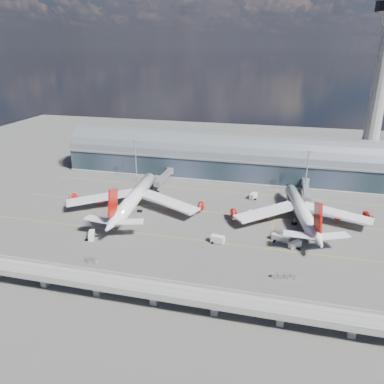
% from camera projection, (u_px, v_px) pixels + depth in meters
% --- Properties ---
extents(ground, '(500.00, 500.00, 0.00)m').
position_uv_depth(ground, '(194.00, 229.00, 171.06)').
color(ground, '#474744').
rests_on(ground, ground).
extents(taxi_lines, '(200.00, 80.12, 0.01)m').
position_uv_depth(taxi_lines, '(204.00, 210.00, 191.02)').
color(taxi_lines, gold).
rests_on(taxi_lines, ground).
extents(terminal, '(200.00, 30.00, 28.00)m').
position_uv_depth(terminal, '(223.00, 158.00, 237.34)').
color(terminal, '#1E2B32').
rests_on(terminal, ground).
extents(control_tower, '(19.00, 19.00, 103.00)m').
position_uv_depth(control_tower, '(378.00, 97.00, 207.93)').
color(control_tower, gray).
rests_on(control_tower, ground).
extents(guideway, '(220.00, 8.50, 7.20)m').
position_uv_depth(guideway, '(153.00, 290.00, 119.46)').
color(guideway, gray).
rests_on(guideway, ground).
extents(floodlight_mast_left, '(3.00, 0.70, 25.70)m').
position_uv_depth(floodlight_mast_left, '(136.00, 160.00, 227.04)').
color(floodlight_mast_left, gray).
rests_on(floodlight_mast_left, ground).
extents(floodlight_mast_right, '(3.00, 0.70, 25.70)m').
position_uv_depth(floodlight_mast_right, '(307.00, 172.00, 204.44)').
color(floodlight_mast_right, gray).
rests_on(floodlight_mast_right, ground).
extents(airliner_left, '(71.40, 75.04, 22.85)m').
position_uv_depth(airliner_left, '(134.00, 198.00, 188.11)').
color(airliner_left, white).
rests_on(airliner_left, ground).
extents(airliner_right, '(66.01, 69.08, 22.02)m').
position_uv_depth(airliner_right, '(301.00, 212.00, 174.93)').
color(airliner_right, white).
rests_on(airliner_right, ground).
extents(jet_bridge_left, '(4.40, 28.00, 7.25)m').
position_uv_depth(jet_bridge_left, '(165.00, 176.00, 224.18)').
color(jet_bridge_left, gray).
rests_on(jet_bridge_left, ground).
extents(jet_bridge_right, '(4.40, 32.00, 7.25)m').
position_uv_depth(jet_bridge_right, '(306.00, 189.00, 203.99)').
color(jet_bridge_right, gray).
rests_on(jet_bridge_right, ground).
extents(service_truck_0, '(4.88, 7.31, 2.89)m').
position_uv_depth(service_truck_0, '(92.00, 236.00, 161.79)').
color(service_truck_0, silver).
rests_on(service_truck_0, ground).
extents(service_truck_1, '(6.05, 3.52, 3.32)m').
position_uv_depth(service_truck_1, '(218.00, 239.00, 158.29)').
color(service_truck_1, silver).
rests_on(service_truck_1, ground).
extents(service_truck_2, '(8.13, 4.72, 2.84)m').
position_uv_depth(service_truck_2, '(281.00, 238.00, 159.62)').
color(service_truck_2, silver).
rests_on(service_truck_2, ground).
extents(service_truck_3, '(5.49, 5.58, 2.74)m').
position_uv_depth(service_truck_3, '(295.00, 245.00, 154.76)').
color(service_truck_3, silver).
rests_on(service_truck_3, ground).
extents(service_truck_4, '(4.19, 5.87, 3.10)m').
position_uv_depth(service_truck_4, '(253.00, 196.00, 204.26)').
color(service_truck_4, silver).
rests_on(service_truck_4, ground).
extents(service_truck_5, '(4.69, 5.40, 2.52)m').
position_uv_depth(service_truck_5, '(252.00, 214.00, 182.86)').
color(service_truck_5, silver).
rests_on(service_truck_5, ground).
extents(cargo_train_0, '(5.02, 2.31, 1.64)m').
position_uv_depth(cargo_train_0, '(91.00, 260.00, 144.30)').
color(cargo_train_0, gray).
rests_on(cargo_train_0, ground).
extents(cargo_train_1, '(8.92, 2.74, 1.47)m').
position_uv_depth(cargo_train_1, '(284.00, 276.00, 134.59)').
color(cargo_train_1, gray).
rests_on(cargo_train_1, ground).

